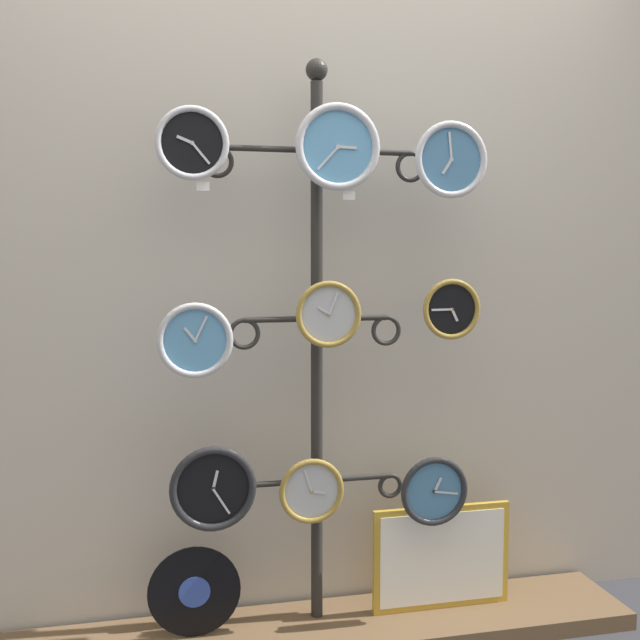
{
  "coord_description": "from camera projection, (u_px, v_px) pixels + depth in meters",
  "views": [
    {
      "loc": [
        -0.55,
        -2.04,
        1.32
      ],
      "look_at": [
        0.0,
        0.36,
        1.1
      ],
      "focal_mm": 42.0,
      "sensor_mm": 36.0,
      "label": 1
    }
  ],
  "objects": [
    {
      "name": "shop_wall",
      "position": [
        307.0,
        232.0,
        2.65
      ],
      "size": [
        4.4,
        0.04,
        2.8
      ],
      "color": "#BCB2A3",
      "rests_on": "ground_plane"
    },
    {
      "name": "picture_frame",
      "position": [
        442.0,
        557.0,
        2.66
      ],
      "size": [
        0.51,
        0.02,
        0.37
      ],
      "color": "gold",
      "rests_on": "low_shelf"
    },
    {
      "name": "price_tag_upper",
      "position": [
        203.0,
        186.0,
        2.3
      ],
      "size": [
        0.04,
        0.0,
        0.03
      ],
      "color": "white"
    },
    {
      "name": "low_shelf",
      "position": [
        321.0,
        632.0,
        2.56
      ],
      "size": [
        2.2,
        0.36,
        0.06
      ],
      "color": "brown",
      "rests_on": "ground_plane"
    },
    {
      "name": "clock_top_center",
      "position": [
        338.0,
        147.0,
        2.4
      ],
      "size": [
        0.28,
        0.04,
        0.28
      ],
      "color": "#60A8DB"
    },
    {
      "name": "price_tag_mid",
      "position": [
        349.0,
        195.0,
        2.42
      ],
      "size": [
        0.04,
        0.0,
        0.03
      ],
      "color": "white"
    },
    {
      "name": "clock_middle_left",
      "position": [
        195.0,
        340.0,
        2.33
      ],
      "size": [
        0.24,
        0.04,
        0.24
      ],
      "color": "#60A8DB"
    },
    {
      "name": "clock_bottom_center",
      "position": [
        311.0,
        491.0,
        2.5
      ],
      "size": [
        0.22,
        0.04,
        0.22
      ],
      "color": "silver"
    },
    {
      "name": "clock_middle_center",
      "position": [
        328.0,
        314.0,
        2.43
      ],
      "size": [
        0.22,
        0.04,
        0.22
      ],
      "color": "silver"
    },
    {
      "name": "clock_bottom_left",
      "position": [
        213.0,
        488.0,
        2.38
      ],
      "size": [
        0.28,
        0.04,
        0.28
      ],
      "color": "black"
    },
    {
      "name": "clock_top_right",
      "position": [
        451.0,
        160.0,
        2.47
      ],
      "size": [
        0.25,
        0.04,
        0.25
      ],
      "color": "#4C84B2"
    },
    {
      "name": "vinyl_record",
      "position": [
        194.0,
        592.0,
        2.46
      ],
      "size": [
        0.31,
        0.01,
        0.31
      ],
      "color": "black",
      "rests_on": "low_shelf"
    },
    {
      "name": "display_stand",
      "position": [
        317.0,
        456.0,
        2.57
      ],
      "size": [
        0.76,
        0.43,
        1.96
      ],
      "color": "#282623",
      "rests_on": "ground_plane"
    },
    {
      "name": "clock_middle_right",
      "position": [
        451.0,
        309.0,
        2.54
      ],
      "size": [
        0.21,
        0.04,
        0.21
      ],
      "color": "black"
    },
    {
      "name": "clock_top_left",
      "position": [
        192.0,
        143.0,
        2.28
      ],
      "size": [
        0.23,
        0.04,
        0.23
      ],
      "color": "black"
    },
    {
      "name": "clock_bottom_right",
      "position": [
        434.0,
        491.0,
        2.55
      ],
      "size": [
        0.24,
        0.04,
        0.24
      ],
      "color": "#4C84B2"
    }
  ]
}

